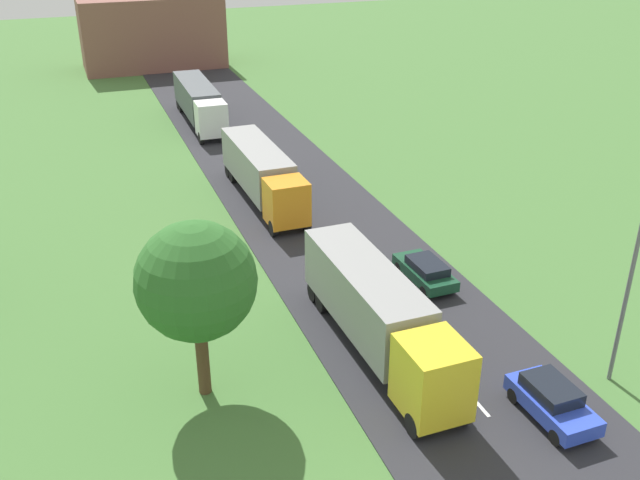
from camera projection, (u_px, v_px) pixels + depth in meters
The scene contains 9 objects.
road at pixel (538, 473), 25.90m from camera, with size 10.00×140.00×0.06m, color #2B2B30.
truck_second at pixel (378, 312), 31.75m from camera, with size 2.69×12.34×3.68m.
truck_third at pixel (262, 172), 47.82m from camera, with size 2.67×12.12×3.50m.
truck_fourth at pixel (199, 101), 63.92m from camera, with size 2.65×12.73×3.43m.
car_third at pixel (552, 401), 28.29m from camera, with size 1.92×4.00×1.51m.
car_fourth at pixel (425, 271), 38.13m from camera, with size 1.89×4.23×1.33m.
lamppost_second at pixel (630, 279), 28.82m from camera, with size 0.36×0.36×8.84m.
tree_maple at pixel (196, 282), 27.87m from camera, with size 4.81×4.81×7.71m.
distant_building at pixel (152, 32), 84.03m from camera, with size 16.08×8.06×8.10m, color brown.
Camera 1 is at (-14.12, 8.80, 18.93)m, focal length 40.34 mm.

